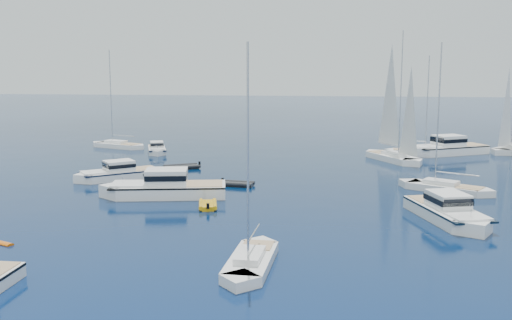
{
  "coord_description": "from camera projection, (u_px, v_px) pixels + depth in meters",
  "views": [
    {
      "loc": [
        7.53,
        -38.33,
        12.07
      ],
      "look_at": [
        -0.33,
        22.79,
        2.2
      ],
      "focal_mm": 41.51,
      "sensor_mm": 36.0,
      "label": 1
    }
  ],
  "objects": [
    {
      "name": "sailboat_fore",
      "position": [
        251.0,
        266.0,
        35.91
      ],
      "size": [
        2.87,
        9.55,
        13.9
      ],
      "primitive_type": null,
      "rotation": [
        0.0,
        0.0,
        3.1
      ],
      "color": "silver",
      "rests_on": "ground"
    },
    {
      "name": "ground",
      "position": [
        218.0,
        244.0,
        40.4
      ],
      "size": [
        400.0,
        400.0,
        0.0
      ],
      "primitive_type": "plane",
      "color": "#082051",
      "rests_on": "ground"
    },
    {
      "name": "motor_cruiser_centre",
      "position": [
        164.0,
        196.0,
        55.09
      ],
      "size": [
        13.09,
        6.09,
        3.31
      ],
      "primitive_type": null,
      "rotation": [
        0.0,
        0.0,
        1.75
      ],
      "color": "silver",
      "rests_on": "ground"
    },
    {
      "name": "motor_cruiser_horizon",
      "position": [
        157.0,
        153.0,
        82.62
      ],
      "size": [
        4.7,
        8.03,
        2.02
      ],
      "primitive_type": null,
      "rotation": [
        0.0,
        0.0,
        3.47
      ],
      "color": "silver",
      "rests_on": "ground"
    },
    {
      "name": "sailboat_far_l",
      "position": [
        118.0,
        148.0,
        87.8
      ],
      "size": [
        10.41,
        6.05,
        14.89
      ],
      "primitive_type": null,
      "rotation": [
        0.0,
        0.0,
        1.21
      ],
      "color": "white",
      "rests_on": "ground"
    },
    {
      "name": "tender_yellow",
      "position": [
        208.0,
        207.0,
        50.84
      ],
      "size": [
        2.5,
        3.61,
        0.95
      ],
      "primitive_type": null,
      "rotation": [
        0.0,
        0.0,
        0.21
      ],
      "color": "#D2970C",
      "rests_on": "ground"
    },
    {
      "name": "sailboat_sails_r",
      "position": [
        393.0,
        161.0,
        75.8
      ],
      "size": [
        8.31,
        11.5,
        16.94
      ],
      "primitive_type": null,
      "rotation": [
        0.0,
        0.0,
        3.66
      ],
      "color": "white",
      "rests_on": "ground"
    },
    {
      "name": "tender_grey_near",
      "position": [
        238.0,
        186.0,
        59.88
      ],
      "size": [
        3.57,
        2.33,
        0.95
      ],
      "primitive_type": null,
      "rotation": [
        0.0,
        0.0,
        4.56
      ],
      "color": "black",
      "rests_on": "ground"
    },
    {
      "name": "tender_grey_far",
      "position": [
        182.0,
        169.0,
        69.92
      ],
      "size": [
        4.91,
        4.11,
        0.95
      ],
      "primitive_type": null,
      "rotation": [
        0.0,
        0.0,
        2.07
      ],
      "color": "black",
      "rests_on": "ground"
    },
    {
      "name": "motor_cruiser_left",
      "position": [
        118.0,
        179.0,
        63.46
      ],
      "size": [
        9.56,
        8.5,
        2.58
      ],
      "primitive_type": null,
      "rotation": [
        0.0,
        0.0,
        2.25
      ],
      "color": "white",
      "rests_on": "ground"
    },
    {
      "name": "motor_cruiser_right",
      "position": [
        448.0,
        221.0,
        46.45
      ],
      "size": [
        6.38,
        11.38,
        2.86
      ],
      "primitive_type": null,
      "rotation": [
        0.0,
        0.0,
        3.44
      ],
      "color": "white",
      "rests_on": "ground"
    },
    {
      "name": "sailboat_centre",
      "position": [
        418.0,
        154.0,
        81.27
      ],
      "size": [
        9.58,
        2.94,
        13.91
      ],
      "primitive_type": null,
      "rotation": [
        0.0,
        0.0,
        4.66
      ],
      "color": "white",
      "rests_on": "ground"
    },
    {
      "name": "sailboat_mid_r",
      "position": [
        445.0,
        191.0,
        57.35
      ],
      "size": [
        9.97,
        7.39,
        14.77
      ],
      "primitive_type": null,
      "rotation": [
        0.0,
        0.0,
        1.03
      ],
      "color": "silver",
      "rests_on": "ground"
    },
    {
      "name": "motor_cruiser_distant",
      "position": [
        446.0,
        154.0,
        81.24
      ],
      "size": [
        13.12,
        9.51,
        3.36
      ],
      "primitive_type": null,
      "rotation": [
        0.0,
        0.0,
        2.06
      ],
      "color": "white",
      "rests_on": "ground"
    }
  ]
}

